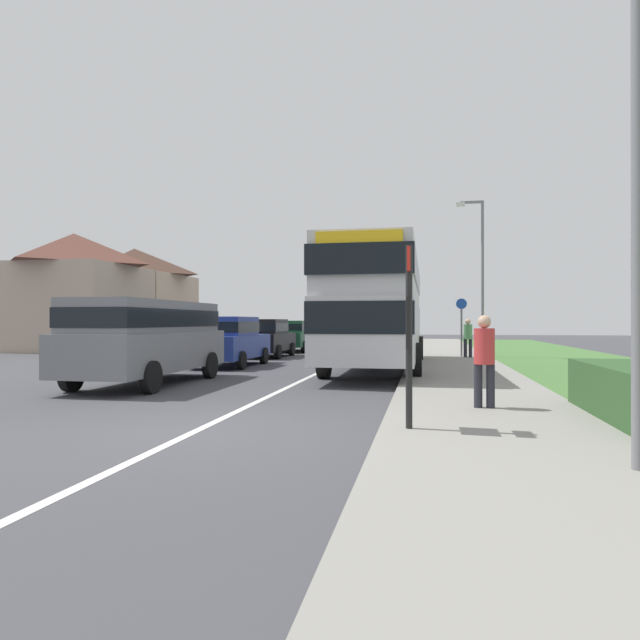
% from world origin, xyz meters
% --- Properties ---
extents(ground_plane, '(120.00, 120.00, 0.00)m').
position_xyz_m(ground_plane, '(0.00, 0.00, 0.00)').
color(ground_plane, '#424247').
extents(lane_marking_centre, '(0.14, 60.00, 0.01)m').
position_xyz_m(lane_marking_centre, '(0.00, 8.00, 0.00)').
color(lane_marking_centre, silver).
rests_on(lane_marking_centre, ground_plane).
extents(pavement_near_side, '(3.20, 68.00, 0.12)m').
position_xyz_m(pavement_near_side, '(4.20, 6.00, 0.06)').
color(pavement_near_side, gray).
rests_on(pavement_near_side, ground_plane).
extents(roadside_hedge, '(1.10, 3.75, 0.90)m').
position_xyz_m(roadside_hedge, '(6.30, 1.41, 0.45)').
color(roadside_hedge, '#2D5128').
rests_on(roadside_hedge, ground_plane).
extents(double_decker_bus, '(2.80, 11.18, 3.70)m').
position_xyz_m(double_decker_bus, '(1.71, 10.74, 2.14)').
color(double_decker_bus, '#BCBCC1').
rests_on(double_decker_bus, ground_plane).
extents(parked_van_grey, '(2.11, 5.45, 2.07)m').
position_xyz_m(parked_van_grey, '(-3.57, 5.39, 1.24)').
color(parked_van_grey, slate).
rests_on(parked_van_grey, ground_plane).
extents(parked_car_blue, '(1.87, 4.19, 1.73)m').
position_xyz_m(parked_car_blue, '(-3.51, 11.11, 0.94)').
color(parked_car_blue, navy).
rests_on(parked_car_blue, ground_plane).
extents(parked_car_black, '(1.99, 3.90, 1.66)m').
position_xyz_m(parked_car_black, '(-3.70, 16.12, 0.91)').
color(parked_car_black, black).
rests_on(parked_car_black, ground_plane).
extents(parked_car_dark_green, '(2.01, 4.39, 1.60)m').
position_xyz_m(parked_car_dark_green, '(-3.62, 20.88, 0.89)').
color(parked_car_dark_green, '#19472D').
rests_on(parked_car_dark_green, ground_plane).
extents(pedestrian_at_stop, '(0.34, 0.34, 1.67)m').
position_xyz_m(pedestrian_at_stop, '(4.19, 2.22, 0.98)').
color(pedestrian_at_stop, '#23232D').
rests_on(pedestrian_at_stop, ground_plane).
extents(pedestrian_walking_away, '(0.34, 0.34, 1.67)m').
position_xyz_m(pedestrian_walking_away, '(4.88, 15.83, 0.98)').
color(pedestrian_walking_away, '#23232D').
rests_on(pedestrian_walking_away, ground_plane).
extents(bus_stop_sign, '(0.09, 0.52, 2.60)m').
position_xyz_m(bus_stop_sign, '(3.00, 0.16, 1.54)').
color(bus_stop_sign, black).
rests_on(bus_stop_sign, ground_plane).
extents(cycle_route_sign, '(0.44, 0.08, 2.52)m').
position_xyz_m(cycle_route_sign, '(4.68, 16.54, 1.43)').
color(cycle_route_sign, slate).
rests_on(cycle_route_sign, ground_plane).
extents(street_lamp_near, '(1.14, 0.20, 8.09)m').
position_xyz_m(street_lamp_near, '(5.16, -1.57, 4.60)').
color(street_lamp_near, slate).
rests_on(street_lamp_near, ground_plane).
extents(street_lamp_mid, '(1.14, 0.20, 6.61)m').
position_xyz_m(street_lamp_mid, '(5.43, 16.72, 3.84)').
color(street_lamp_mid, slate).
rests_on(street_lamp_mid, ground_plane).
extents(house_terrace_far_side, '(6.33, 12.73, 6.35)m').
position_xyz_m(house_terrace_far_side, '(-15.59, 23.16, 3.17)').
color(house_terrace_far_side, tan).
rests_on(house_terrace_far_side, ground_plane).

